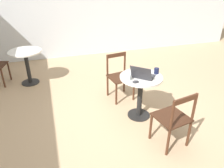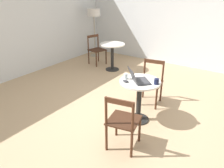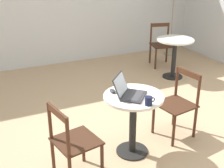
{
  "view_description": "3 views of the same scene",
  "coord_description": "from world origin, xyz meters",
  "px_view_note": "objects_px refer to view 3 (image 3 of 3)",
  "views": [
    {
      "loc": [
        -2.82,
        1.08,
        2.18
      ],
      "look_at": [
        0.07,
        0.19,
        0.61
      ],
      "focal_mm": 35.0,
      "sensor_mm": 36.0,
      "label": 1
    },
    {
      "loc": [
        -2.95,
        -1.69,
        2.11
      ],
      "look_at": [
        -0.15,
        0.23,
        0.6
      ],
      "focal_mm": 35.0,
      "sensor_mm": 36.0,
      "label": 2
    },
    {
      "loc": [
        -1.54,
        -2.93,
        2.17
      ],
      "look_at": [
        -0.11,
        0.18,
        0.71
      ],
      "focal_mm": 50.0,
      "sensor_mm": 36.0,
      "label": 3
    }
  ],
  "objects_px": {
    "laptop": "(130,92)",
    "mouse": "(113,91)",
    "mug": "(149,101)",
    "chair_near_right": "(178,104)",
    "chair_mid_back": "(161,45)",
    "cafe_table_near": "(133,111)",
    "drinking_glass": "(119,85)",
    "cafe_table_mid": "(175,49)",
    "chair_near_left": "(73,143)"
  },
  "relations": [
    {
      "from": "laptop",
      "to": "mouse",
      "type": "xyz_separation_m",
      "value": [
        -0.12,
        0.17,
        -0.03
      ]
    },
    {
      "from": "mouse",
      "to": "mug",
      "type": "xyz_separation_m",
      "value": [
        0.2,
        -0.44,
        0.03
      ]
    },
    {
      "from": "chair_near_right",
      "to": "laptop",
      "type": "xyz_separation_m",
      "value": [
        -0.74,
        -0.11,
        0.35
      ]
    },
    {
      "from": "chair_mid_back",
      "to": "cafe_table_near",
      "type": "bearing_deg",
      "value": -128.82
    },
    {
      "from": "chair_near_right",
      "to": "drinking_glass",
      "type": "bearing_deg",
      "value": 170.99
    },
    {
      "from": "cafe_table_mid",
      "to": "chair_near_left",
      "type": "height_order",
      "value": "chair_near_left"
    },
    {
      "from": "mouse",
      "to": "mug",
      "type": "relative_size",
      "value": 0.88
    },
    {
      "from": "laptop",
      "to": "drinking_glass",
      "type": "distance_m",
      "value": 0.23
    },
    {
      "from": "mug",
      "to": "drinking_glass",
      "type": "xyz_separation_m",
      "value": [
        -0.09,
        0.5,
        0.0
      ]
    },
    {
      "from": "chair_near_right",
      "to": "chair_mid_back",
      "type": "xyz_separation_m",
      "value": [
        1.29,
        2.36,
        0.0
      ]
    },
    {
      "from": "drinking_glass",
      "to": "mug",
      "type": "bearing_deg",
      "value": -79.55
    },
    {
      "from": "chair_mid_back",
      "to": "mug",
      "type": "distance_m",
      "value": 3.38
    },
    {
      "from": "cafe_table_near",
      "to": "mug",
      "type": "height_order",
      "value": "mug"
    },
    {
      "from": "cafe_table_near",
      "to": "mug",
      "type": "distance_m",
      "value": 0.36
    },
    {
      "from": "cafe_table_mid",
      "to": "mouse",
      "type": "xyz_separation_m",
      "value": [
        -1.99,
        -1.62,
        0.2
      ]
    },
    {
      "from": "chair_mid_back",
      "to": "mug",
      "type": "bearing_deg",
      "value": -125.59
    },
    {
      "from": "cafe_table_mid",
      "to": "drinking_glass",
      "type": "distance_m",
      "value": 2.45
    },
    {
      "from": "chair_near_right",
      "to": "chair_near_left",
      "type": "bearing_deg",
      "value": -169.69
    },
    {
      "from": "cafe_table_mid",
      "to": "laptop",
      "type": "relative_size",
      "value": 1.66
    },
    {
      "from": "cafe_table_near",
      "to": "mug",
      "type": "relative_size",
      "value": 6.43
    },
    {
      "from": "chair_mid_back",
      "to": "mug",
      "type": "xyz_separation_m",
      "value": [
        -1.96,
        -2.74,
        0.35
      ]
    },
    {
      "from": "chair_mid_back",
      "to": "mug",
      "type": "height_order",
      "value": "chair_mid_back"
    },
    {
      "from": "chair_near_left",
      "to": "chair_mid_back",
      "type": "bearing_deg",
      "value": 43.65
    },
    {
      "from": "chair_mid_back",
      "to": "laptop",
      "type": "relative_size",
      "value": 1.9
    },
    {
      "from": "drinking_glass",
      "to": "cafe_table_mid",
      "type": "bearing_deg",
      "value": 39.46
    },
    {
      "from": "chair_mid_back",
      "to": "laptop",
      "type": "bearing_deg",
      "value": -129.55
    },
    {
      "from": "chair_near_right",
      "to": "laptop",
      "type": "bearing_deg",
      "value": -171.41
    },
    {
      "from": "mouse",
      "to": "drinking_glass",
      "type": "height_order",
      "value": "drinking_glass"
    },
    {
      "from": "cafe_table_near",
      "to": "drinking_glass",
      "type": "xyz_separation_m",
      "value": [
        -0.06,
        0.23,
        0.24
      ]
    },
    {
      "from": "chair_near_left",
      "to": "drinking_glass",
      "type": "height_order",
      "value": "chair_near_left"
    },
    {
      "from": "chair_mid_back",
      "to": "laptop",
      "type": "distance_m",
      "value": 3.22
    },
    {
      "from": "chair_near_right",
      "to": "chair_mid_back",
      "type": "height_order",
      "value": "same"
    },
    {
      "from": "cafe_table_near",
      "to": "mouse",
      "type": "distance_m",
      "value": 0.32
    },
    {
      "from": "chair_near_right",
      "to": "mouse",
      "type": "bearing_deg",
      "value": 176.37
    },
    {
      "from": "chair_mid_back",
      "to": "mouse",
      "type": "bearing_deg",
      "value": -133.21
    },
    {
      "from": "cafe_table_mid",
      "to": "laptop",
      "type": "distance_m",
      "value": 2.59
    },
    {
      "from": "cafe_table_near",
      "to": "chair_near_left",
      "type": "distance_m",
      "value": 0.78
    },
    {
      "from": "chair_mid_back",
      "to": "chair_near_right",
      "type": "bearing_deg",
      "value": -118.77
    },
    {
      "from": "mug",
      "to": "mouse",
      "type": "bearing_deg",
      "value": 114.87
    },
    {
      "from": "cafe_table_near",
      "to": "laptop",
      "type": "distance_m",
      "value": 0.24
    },
    {
      "from": "mug",
      "to": "chair_mid_back",
      "type": "bearing_deg",
      "value": 54.41
    },
    {
      "from": "laptop",
      "to": "drinking_glass",
      "type": "relative_size",
      "value": 4.73
    },
    {
      "from": "chair_near_left",
      "to": "mouse",
      "type": "xyz_separation_m",
      "value": [
        0.59,
        0.32,
        0.32
      ]
    },
    {
      "from": "cafe_table_mid",
      "to": "cafe_table_near",
      "type": "bearing_deg",
      "value": -135.55
    },
    {
      "from": "chair_near_left",
      "to": "chair_mid_back",
      "type": "xyz_separation_m",
      "value": [
        2.75,
        2.62,
        0.0
      ]
    },
    {
      "from": "cafe_table_near",
      "to": "chair_near_right",
      "type": "relative_size",
      "value": 0.87
    },
    {
      "from": "chair_near_right",
      "to": "chair_near_left",
      "type": "height_order",
      "value": "same"
    },
    {
      "from": "chair_near_right",
      "to": "drinking_glass",
      "type": "xyz_separation_m",
      "value": [
        -0.76,
        0.12,
        0.35
      ]
    },
    {
      "from": "drinking_glass",
      "to": "laptop",
      "type": "bearing_deg",
      "value": -86.78
    },
    {
      "from": "mouse",
      "to": "mug",
      "type": "bearing_deg",
      "value": -65.13
    }
  ]
}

